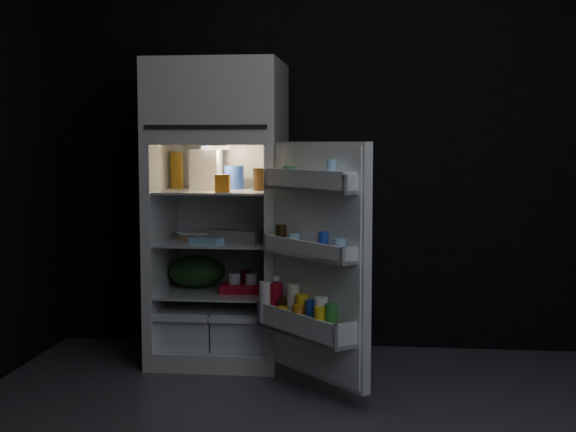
# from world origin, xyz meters

# --- Properties ---
(wall_back) EXTENTS (4.00, 0.00, 2.70)m
(wall_back) POSITION_xyz_m (0.00, 1.70, 1.35)
(wall_back) COLOR black
(wall_back) RESTS_ON ground
(wall_front) EXTENTS (4.00, 0.00, 2.70)m
(wall_front) POSITION_xyz_m (0.00, -1.70, 1.35)
(wall_front) COLOR black
(wall_front) RESTS_ON ground
(refrigerator) EXTENTS (0.76, 0.71, 1.78)m
(refrigerator) POSITION_xyz_m (-0.88, 1.32, 0.96)
(refrigerator) COLOR white
(refrigerator) RESTS_ON ground
(fridge_door) EXTENTS (0.62, 0.67, 1.22)m
(fridge_door) POSITION_xyz_m (-0.26, 0.67, 0.68)
(fridge_door) COLOR white
(fridge_door) RESTS_ON ground
(milk_jug) EXTENTS (0.17, 0.17, 0.24)m
(milk_jug) POSITION_xyz_m (-0.95, 1.29, 1.15)
(milk_jug) COLOR white
(milk_jug) RESTS_ON refrigerator
(mayo_jar) EXTENTS (0.15, 0.15, 0.14)m
(mayo_jar) POSITION_xyz_m (-0.79, 1.36, 1.10)
(mayo_jar) COLOR #2143B5
(mayo_jar) RESTS_ON refrigerator
(jam_jar) EXTENTS (0.10, 0.10, 0.13)m
(jam_jar) POSITION_xyz_m (-0.61, 1.25, 1.09)
(jam_jar) COLOR black
(jam_jar) RESTS_ON refrigerator
(amber_bottle) EXTENTS (0.09, 0.09, 0.22)m
(amber_bottle) POSITION_xyz_m (-1.15, 1.38, 1.14)
(amber_bottle) COLOR gold
(amber_bottle) RESTS_ON refrigerator
(small_carton) EXTENTS (0.08, 0.06, 0.10)m
(small_carton) POSITION_xyz_m (-0.80, 1.06, 1.08)
(small_carton) COLOR orange
(small_carton) RESTS_ON refrigerator
(egg_carton) EXTENTS (0.33, 0.20, 0.07)m
(egg_carton) POSITION_xyz_m (-0.76, 1.19, 0.76)
(egg_carton) COLOR gray
(egg_carton) RESTS_ON refrigerator
(pie) EXTENTS (0.34, 0.34, 0.04)m
(pie) POSITION_xyz_m (-0.99, 1.32, 0.75)
(pie) COLOR tan
(pie) RESTS_ON refrigerator
(flat_package) EXTENTS (0.20, 0.15, 0.04)m
(flat_package) POSITION_xyz_m (-0.90, 1.05, 0.75)
(flat_package) COLOR #95C9E7
(flat_package) RESTS_ON refrigerator
(wrapped_pkg) EXTENTS (0.11, 0.09, 0.05)m
(wrapped_pkg) POSITION_xyz_m (-0.62, 1.39, 0.75)
(wrapped_pkg) COLOR beige
(wrapped_pkg) RESTS_ON refrigerator
(produce_bag) EXTENTS (0.40, 0.35, 0.20)m
(produce_bag) POSITION_xyz_m (-1.02, 1.34, 0.52)
(produce_bag) COLOR #193815
(produce_bag) RESTS_ON refrigerator
(yogurt_tray) EXTENTS (0.29, 0.17, 0.05)m
(yogurt_tray) POSITION_xyz_m (-0.71, 1.21, 0.45)
(yogurt_tray) COLOR #B30F20
(yogurt_tray) RESTS_ON refrigerator
(small_can_red) EXTENTS (0.08, 0.08, 0.09)m
(small_can_red) POSITION_xyz_m (-0.74, 1.45, 0.47)
(small_can_red) COLOR #B30F20
(small_can_red) RESTS_ON refrigerator
(small_can_silver) EXTENTS (0.10, 0.10, 0.09)m
(small_can_silver) POSITION_xyz_m (-0.60, 1.40, 0.47)
(small_can_silver) COLOR #B9B9BE
(small_can_silver) RESTS_ON refrigerator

